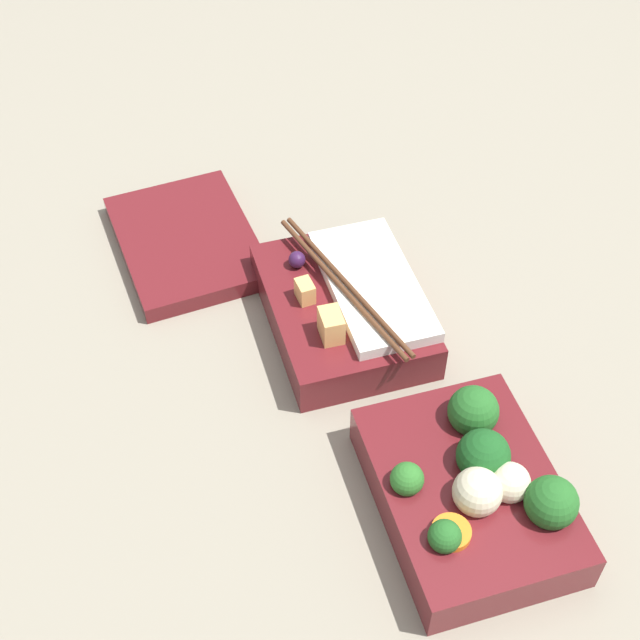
# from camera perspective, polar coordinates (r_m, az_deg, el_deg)

# --- Properties ---
(ground_plane) EXTENTS (3.00, 3.00, 0.00)m
(ground_plane) POSITION_cam_1_polar(r_m,az_deg,el_deg) (0.81, 4.45, -5.41)
(ground_plane) COLOR gray
(bento_tray_vegetable) EXTENTS (0.19, 0.14, 0.07)m
(bento_tray_vegetable) POSITION_cam_1_polar(r_m,az_deg,el_deg) (0.74, 9.78, -10.53)
(bento_tray_vegetable) COLOR maroon
(bento_tray_vegetable) RESTS_ON ground_plane
(bento_tray_rice) EXTENTS (0.21, 0.14, 0.07)m
(bento_tray_rice) POSITION_cam_1_polar(r_m,az_deg,el_deg) (0.86, 1.69, 0.88)
(bento_tray_rice) COLOR maroon
(bento_tray_rice) RESTS_ON ground_plane
(bento_lid) EXTENTS (0.20, 0.15, 0.02)m
(bento_lid) POSITION_cam_1_polar(r_m,az_deg,el_deg) (0.96, -8.52, 4.99)
(bento_lid) COLOR maroon
(bento_lid) RESTS_ON ground_plane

